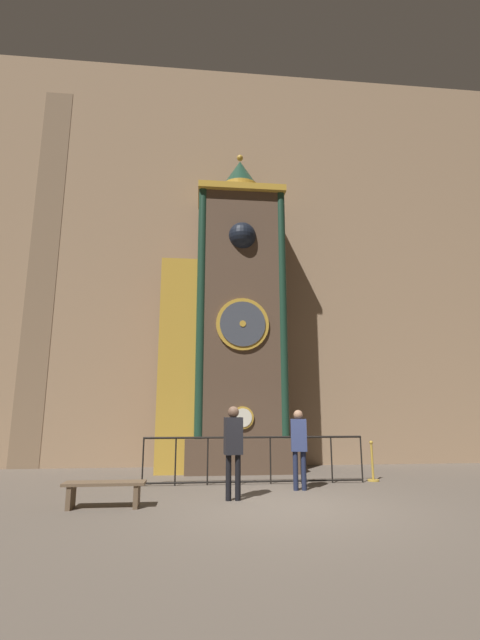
{
  "coord_description": "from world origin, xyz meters",
  "views": [
    {
      "loc": [
        -1.6,
        -7.98,
        1.7
      ],
      "look_at": [
        -0.36,
        4.53,
        4.33
      ],
      "focal_mm": 24.0,
      "sensor_mm": 36.0,
      "label": 1
    }
  ],
  "objects_px": {
    "clock_tower": "(229,324)",
    "visitor_bench": "(105,489)",
    "visitor_near": "(233,442)",
    "visitor_far": "(299,441)",
    "stanchion_post": "(373,468)"
  },
  "relations": [
    {
      "from": "visitor_far",
      "to": "stanchion_post",
      "type": "xyz_separation_m",
      "value": [
        2.04,
        1.01,
        -0.71
      ]
    },
    {
      "from": "visitor_near",
      "to": "visitor_far",
      "type": "bearing_deg",
      "value": 20.6
    },
    {
      "from": "visitor_near",
      "to": "visitor_bench",
      "type": "bearing_deg",
      "value": -179.98
    },
    {
      "from": "clock_tower",
      "to": "stanchion_post",
      "type": "xyz_separation_m",
      "value": [
        3.37,
        -1.97,
        -3.89
      ]
    },
    {
      "from": "visitor_near",
      "to": "visitor_bench",
      "type": "xyz_separation_m",
      "value": [
        -2.32,
        -0.41,
        -0.75
      ]
    },
    {
      "from": "visitor_near",
      "to": "visitor_far",
      "type": "height_order",
      "value": "visitor_near"
    },
    {
      "from": "visitor_near",
      "to": "stanchion_post",
      "type": "bearing_deg",
      "value": 18.14
    },
    {
      "from": "stanchion_post",
      "to": "visitor_bench",
      "type": "height_order",
      "value": "stanchion_post"
    },
    {
      "from": "stanchion_post",
      "to": "visitor_bench",
      "type": "xyz_separation_m",
      "value": [
        -5.88,
        -2.31,
        0.02
      ]
    },
    {
      "from": "visitor_far",
      "to": "visitor_bench",
      "type": "xyz_separation_m",
      "value": [
        -3.83,
        -1.3,
        -0.69
      ]
    },
    {
      "from": "visitor_near",
      "to": "clock_tower",
      "type": "bearing_deg",
      "value": 77.19
    },
    {
      "from": "clock_tower",
      "to": "visitor_bench",
      "type": "distance_m",
      "value": 6.29
    },
    {
      "from": "clock_tower",
      "to": "visitor_far",
      "type": "height_order",
      "value": "clock_tower"
    },
    {
      "from": "stanchion_post",
      "to": "visitor_near",
      "type": "bearing_deg",
      "value": -151.86
    },
    {
      "from": "clock_tower",
      "to": "visitor_near",
      "type": "bearing_deg",
      "value": -92.81
    }
  ]
}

